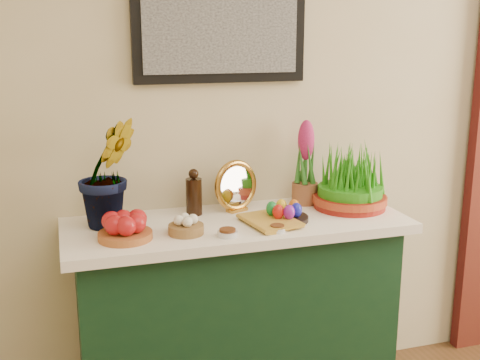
# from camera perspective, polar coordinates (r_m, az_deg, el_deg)

# --- Properties ---
(sideboard) EXTENTS (1.30, 0.45, 0.85)m
(sideboard) POSITION_cam_1_polar(r_m,az_deg,el_deg) (2.65, -0.33, -13.41)
(sideboard) COLOR #12321A
(sideboard) RESTS_ON ground
(tablecloth) EXTENTS (1.40, 0.55, 0.04)m
(tablecloth) POSITION_cam_1_polar(r_m,az_deg,el_deg) (2.48, -0.34, -4.23)
(tablecloth) COLOR white
(tablecloth) RESTS_ON sideboard
(hyacinth_green) EXTENTS (0.34, 0.31, 0.57)m
(hyacinth_green) POSITION_cam_1_polar(r_m,az_deg,el_deg) (2.38, -12.46, 2.33)
(hyacinth_green) COLOR #2D7524
(hyacinth_green) RESTS_ON tablecloth
(apple_bowl) EXTENTS (0.22, 0.22, 0.10)m
(apple_bowl) POSITION_cam_1_polar(r_m,az_deg,el_deg) (2.27, -10.85, -4.51)
(apple_bowl) COLOR #A25728
(apple_bowl) RESTS_ON tablecloth
(garlic_basket) EXTENTS (0.15, 0.15, 0.08)m
(garlic_basket) POSITION_cam_1_polar(r_m,az_deg,el_deg) (2.30, -5.14, -4.36)
(garlic_basket) COLOR olive
(garlic_basket) RESTS_ON tablecloth
(vinegar_cruet) EXTENTS (0.07, 0.07, 0.20)m
(vinegar_cruet) POSITION_cam_1_polar(r_m,az_deg,el_deg) (2.52, -4.39, -1.38)
(vinegar_cruet) COLOR black
(vinegar_cruet) RESTS_ON tablecloth
(mirror) EXTENTS (0.22, 0.13, 0.22)m
(mirror) POSITION_cam_1_polar(r_m,az_deg,el_deg) (2.57, -0.39, -0.60)
(mirror) COLOR #C08934
(mirror) RESTS_ON tablecloth
(book) EXTENTS (0.20, 0.27, 0.03)m
(book) POSITION_cam_1_polar(r_m,az_deg,el_deg) (2.37, 0.94, -4.15)
(book) COLOR gold
(book) RESTS_ON tablecloth
(spice_dish_left) EXTENTS (0.08, 0.08, 0.03)m
(spice_dish_left) POSITION_cam_1_polar(r_m,az_deg,el_deg) (2.27, -1.19, -5.03)
(spice_dish_left) COLOR silver
(spice_dish_left) RESTS_ON tablecloth
(spice_dish_right) EXTENTS (0.07, 0.07, 0.03)m
(spice_dish_right) POSITION_cam_1_polar(r_m,az_deg,el_deg) (2.33, 3.56, -4.62)
(spice_dish_right) COLOR silver
(spice_dish_right) RESTS_ON tablecloth
(egg_plate) EXTENTS (0.24, 0.24, 0.08)m
(egg_plate) POSITION_cam_1_polar(r_m,az_deg,el_deg) (2.46, 4.27, -3.19)
(egg_plate) COLOR black
(egg_plate) RESTS_ON tablecloth
(hyacinth_pink) EXTENTS (0.12, 0.12, 0.38)m
(hyacinth_pink) POSITION_cam_1_polar(r_m,az_deg,el_deg) (2.68, 6.22, 1.28)
(hyacinth_pink) COLOR brown
(hyacinth_pink) RESTS_ON tablecloth
(wheatgrass_sabzeh) EXTENTS (0.32, 0.32, 0.26)m
(wheatgrass_sabzeh) POSITION_cam_1_polar(r_m,az_deg,el_deg) (2.65, 10.43, -0.20)
(wheatgrass_sabzeh) COLOR maroon
(wheatgrass_sabzeh) RESTS_ON tablecloth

